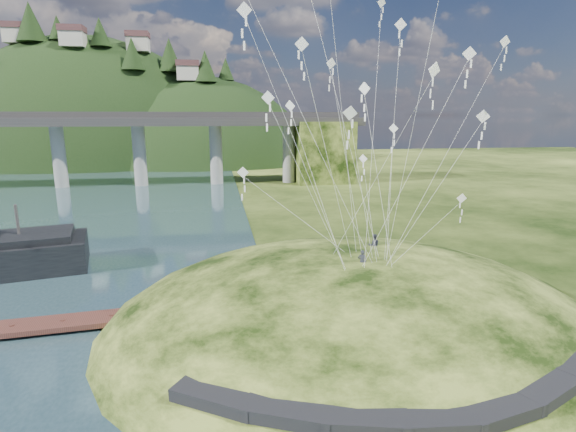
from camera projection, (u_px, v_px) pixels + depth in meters
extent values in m
plane|color=black|center=(241.00, 346.00, 28.47)|extent=(320.00, 320.00, 0.00)
ellipsoid|color=black|center=(352.00, 342.00, 31.97)|extent=(36.00, 32.00, 13.00)
cube|color=black|center=(217.00, 396.00, 20.08)|extent=(4.32, 3.62, 0.71)
cube|color=black|center=(289.00, 412.00, 18.95)|extent=(4.10, 2.97, 0.61)
cube|color=black|center=(364.00, 420.00, 18.45)|extent=(3.85, 2.37, 0.62)
cube|color=black|center=(438.00, 420.00, 18.50)|extent=(3.62, 1.83, 0.66)
cube|color=black|center=(501.00, 409.00, 19.16)|extent=(3.82, 2.27, 0.68)
cube|color=black|center=(548.00, 388.00, 20.52)|extent=(4.11, 2.97, 0.71)
cylinder|color=gray|center=(59.00, 155.00, 89.48)|extent=(2.60, 2.60, 13.00)
cylinder|color=gray|center=(140.00, 154.00, 91.89)|extent=(2.60, 2.60, 13.00)
cylinder|color=gray|center=(216.00, 153.00, 94.30)|extent=(2.60, 2.60, 13.00)
cylinder|color=gray|center=(289.00, 152.00, 96.72)|extent=(2.60, 2.60, 13.00)
cube|color=black|center=(323.00, 152.00, 97.88)|extent=(12.00, 11.00, 13.00)
ellipsoid|color=black|center=(95.00, 180.00, 144.91)|extent=(96.00, 68.00, 88.00)
ellipsoid|color=black|center=(204.00, 193.00, 143.53)|extent=(76.00, 56.00, 72.00)
cone|color=black|center=(30.00, 22.00, 122.49)|extent=(8.01, 8.01, 10.54)
cone|color=black|center=(57.00, 27.00, 123.33)|extent=(4.97, 4.97, 6.54)
cone|color=black|center=(100.00, 32.00, 123.44)|extent=(5.83, 5.83, 7.67)
cone|color=black|center=(132.00, 54.00, 121.39)|extent=(6.47, 6.47, 8.51)
cone|color=black|center=(169.00, 55.00, 129.34)|extent=(7.13, 7.13, 9.38)
cone|color=black|center=(205.00, 66.00, 126.87)|extent=(6.56, 6.56, 8.63)
cone|color=black|center=(226.00, 69.00, 133.22)|extent=(4.88, 4.88, 6.42)
cube|color=beige|center=(17.00, 36.00, 125.65)|extent=(6.00, 5.00, 4.00)
cube|color=#553131|center=(15.00, 26.00, 125.06)|extent=(6.40, 5.40, 1.60)
cube|color=beige|center=(73.00, 39.00, 120.97)|extent=(6.00, 5.00, 4.00)
cube|color=#553131|center=(72.00, 29.00, 120.38)|extent=(6.40, 5.40, 1.60)
cube|color=beige|center=(138.00, 45.00, 129.26)|extent=(6.00, 5.00, 4.00)
cube|color=#553131|center=(138.00, 35.00, 128.67)|extent=(6.40, 5.40, 1.60)
cube|color=beige|center=(188.00, 74.00, 127.48)|extent=(6.00, 5.00, 4.00)
cube|color=#553131|center=(188.00, 64.00, 126.89)|extent=(6.40, 5.40, 1.60)
cube|color=black|center=(33.00, 236.00, 41.94)|extent=(7.77, 6.92, 0.67)
cylinder|color=#2D2B2B|center=(17.00, 222.00, 41.21)|extent=(0.27, 0.27, 3.36)
cube|color=#3E1F19|center=(111.00, 318.00, 31.39)|extent=(14.64, 3.62, 0.36)
cylinder|color=#3E1F19|center=(13.00, 332.00, 29.92)|extent=(0.31, 0.31, 1.04)
cylinder|color=#3E1F19|center=(63.00, 326.00, 30.69)|extent=(0.31, 0.31, 1.04)
cylinder|color=#3E1F19|center=(112.00, 321.00, 31.45)|extent=(0.31, 0.31, 1.04)
cylinder|color=#3E1F19|center=(158.00, 316.00, 32.21)|extent=(0.31, 0.31, 1.04)
cylinder|color=#3E1F19|center=(202.00, 312.00, 32.97)|extent=(0.31, 0.31, 1.04)
imported|color=#272A34|center=(363.00, 250.00, 29.14)|extent=(0.67, 0.58, 1.55)
imported|color=#272A34|center=(374.00, 234.00, 33.13)|extent=(0.93, 0.77, 1.76)
cube|color=white|center=(244.00, 10.00, 23.42)|extent=(0.80, 0.27, 0.81)
cube|color=white|center=(244.00, 22.00, 23.55)|extent=(0.11, 0.03, 0.48)
cube|color=white|center=(245.00, 34.00, 23.68)|extent=(0.11, 0.03, 0.48)
cube|color=white|center=(245.00, 45.00, 23.80)|extent=(0.11, 0.03, 0.48)
cube|color=white|center=(268.00, 98.00, 25.85)|extent=(0.74, 0.37, 0.78)
cube|color=white|center=(268.00, 108.00, 25.97)|extent=(0.10, 0.04, 0.46)
cube|color=white|center=(268.00, 118.00, 26.10)|extent=(0.10, 0.04, 0.46)
cube|color=white|center=(268.00, 127.00, 26.22)|extent=(0.10, 0.04, 0.46)
cube|color=white|center=(434.00, 70.00, 24.45)|extent=(0.83, 0.35, 0.85)
cube|color=white|center=(434.00, 82.00, 24.59)|extent=(0.10, 0.08, 0.50)
cube|color=white|center=(433.00, 93.00, 24.72)|extent=(0.10, 0.08, 0.50)
cube|color=white|center=(432.00, 105.00, 24.86)|extent=(0.10, 0.08, 0.50)
cube|color=white|center=(364.00, 89.00, 27.84)|extent=(0.55, 0.67, 0.82)
cube|color=white|center=(364.00, 98.00, 27.97)|extent=(0.10, 0.08, 0.48)
cube|color=white|center=(364.00, 108.00, 28.10)|extent=(0.10, 0.08, 0.48)
cube|color=white|center=(363.00, 117.00, 28.23)|extent=(0.10, 0.08, 0.48)
cube|color=white|center=(331.00, 63.00, 30.24)|extent=(0.73, 0.26, 0.73)
cube|color=white|center=(331.00, 72.00, 30.36)|extent=(0.09, 0.07, 0.43)
cube|color=white|center=(331.00, 80.00, 30.48)|extent=(0.09, 0.07, 0.43)
cube|color=white|center=(331.00, 88.00, 30.59)|extent=(0.09, 0.07, 0.43)
cube|color=white|center=(505.00, 42.00, 28.02)|extent=(0.72, 0.18, 0.71)
cube|color=white|center=(504.00, 50.00, 28.13)|extent=(0.09, 0.04, 0.42)
cube|color=white|center=(503.00, 59.00, 28.24)|extent=(0.09, 0.04, 0.42)
cube|color=white|center=(502.00, 67.00, 28.35)|extent=(0.09, 0.04, 0.42)
cube|color=white|center=(462.00, 198.00, 35.27)|extent=(0.81, 0.19, 0.80)
cube|color=white|center=(461.00, 205.00, 35.40)|extent=(0.11, 0.03, 0.47)
cube|color=white|center=(460.00, 213.00, 35.52)|extent=(0.11, 0.03, 0.47)
cube|color=white|center=(460.00, 220.00, 35.65)|extent=(0.11, 0.03, 0.47)
cube|color=white|center=(290.00, 106.00, 32.91)|extent=(0.64, 0.61, 0.81)
cube|color=white|center=(290.00, 114.00, 33.04)|extent=(0.11, 0.06, 0.49)
cube|color=white|center=(290.00, 122.00, 33.17)|extent=(0.11, 0.06, 0.49)
cube|color=white|center=(290.00, 131.00, 33.30)|extent=(0.11, 0.06, 0.49)
cube|color=white|center=(243.00, 172.00, 33.85)|extent=(0.87, 0.23, 0.87)
cube|color=white|center=(243.00, 181.00, 33.99)|extent=(0.11, 0.02, 0.51)
cube|color=white|center=(243.00, 189.00, 34.12)|extent=(0.11, 0.02, 0.51)
cube|color=white|center=(243.00, 197.00, 34.26)|extent=(0.11, 0.02, 0.51)
cube|color=white|center=(401.00, 25.00, 28.25)|extent=(0.79, 0.16, 0.79)
cube|color=white|center=(400.00, 34.00, 28.37)|extent=(0.10, 0.02, 0.46)
cube|color=white|center=(400.00, 43.00, 28.50)|extent=(0.10, 0.02, 0.46)
cube|color=white|center=(399.00, 53.00, 28.62)|extent=(0.10, 0.02, 0.46)
cube|color=white|center=(394.00, 128.00, 35.04)|extent=(0.57, 0.59, 0.76)
cube|color=white|center=(393.00, 136.00, 35.17)|extent=(0.10, 0.07, 0.45)
cube|color=white|center=(393.00, 143.00, 35.29)|extent=(0.10, 0.07, 0.45)
cube|color=white|center=(392.00, 150.00, 35.41)|extent=(0.10, 0.07, 0.45)
cube|color=white|center=(382.00, 3.00, 36.07)|extent=(0.76, 0.27, 0.75)
cube|color=white|center=(381.00, 10.00, 36.19)|extent=(0.09, 0.07, 0.45)
cube|color=white|center=(381.00, 17.00, 36.31)|extent=(0.09, 0.07, 0.45)
cube|color=white|center=(381.00, 24.00, 36.43)|extent=(0.09, 0.07, 0.45)
cube|color=white|center=(363.00, 159.00, 36.95)|extent=(0.57, 0.57, 0.76)
cube|color=white|center=(363.00, 165.00, 37.07)|extent=(0.10, 0.07, 0.44)
cube|color=white|center=(363.00, 172.00, 37.19)|extent=(0.10, 0.07, 0.44)
cube|color=white|center=(362.00, 178.00, 37.31)|extent=(0.10, 0.07, 0.44)
cube|color=white|center=(350.00, 113.00, 25.53)|extent=(0.85, 0.32, 0.81)
cube|color=white|center=(350.00, 124.00, 25.66)|extent=(0.11, 0.05, 0.49)
cube|color=white|center=(349.00, 134.00, 25.80)|extent=(0.11, 0.05, 0.49)
cube|color=white|center=(349.00, 145.00, 25.93)|extent=(0.11, 0.05, 0.49)
cube|color=white|center=(302.00, 44.00, 22.14)|extent=(0.71, 0.16, 0.71)
cube|color=white|center=(302.00, 55.00, 22.25)|extent=(0.09, 0.03, 0.41)
cube|color=white|center=(302.00, 65.00, 22.36)|extent=(0.09, 0.03, 0.41)
cube|color=white|center=(302.00, 76.00, 22.48)|extent=(0.09, 0.03, 0.41)
cube|color=white|center=(483.00, 116.00, 26.71)|extent=(0.76, 0.34, 0.79)
cube|color=white|center=(482.00, 126.00, 26.84)|extent=(0.11, 0.04, 0.46)
cube|color=white|center=(481.00, 136.00, 26.96)|extent=(0.11, 0.04, 0.46)
cube|color=white|center=(480.00, 145.00, 27.09)|extent=(0.11, 0.04, 0.46)
cube|color=white|center=(469.00, 54.00, 27.40)|extent=(0.82, 0.33, 0.85)
cube|color=white|center=(468.00, 64.00, 27.53)|extent=(0.11, 0.04, 0.49)
cube|color=white|center=(468.00, 74.00, 27.66)|extent=(0.11, 0.04, 0.49)
cube|color=white|center=(467.00, 84.00, 27.79)|extent=(0.11, 0.04, 0.49)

